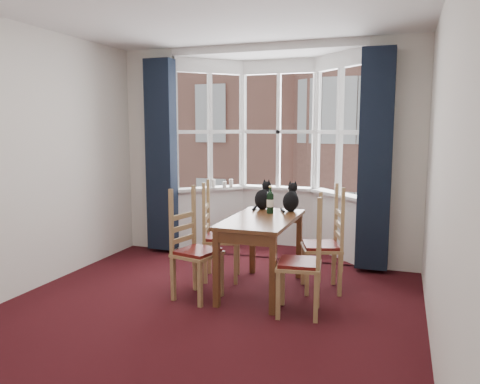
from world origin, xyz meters
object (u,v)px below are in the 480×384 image
at_px(dining_table, 262,229).
at_px(candle_short, 225,185).
at_px(chair_left_near, 190,252).
at_px(chair_right_far, 330,247).
at_px(chair_left_far, 214,239).
at_px(wine_bottle, 270,201).
at_px(chair_right_near, 309,265).
at_px(cat_right, 291,200).
at_px(candle_extra, 231,183).
at_px(candle_tall, 213,183).
at_px(cat_left, 263,198).

xyz_separation_m(dining_table, candle_short, (-1.06, 1.66, 0.23)).
xyz_separation_m(dining_table, chair_left_near, (-0.65, -0.40, -0.21)).
distance_m(chair_left_near, chair_right_far, 1.48).
bearing_deg(chair_left_near, chair_left_far, 88.91).
xyz_separation_m(wine_bottle, candle_short, (-1.07, 1.39, -0.02)).
height_order(chair_right_far, wine_bottle, wine_bottle).
distance_m(dining_table, wine_bottle, 0.37).
relative_size(chair_left_near, chair_right_near, 1.00).
height_order(cat_right, wine_bottle, cat_right).
relative_size(dining_table, candle_extra, 9.99).
bearing_deg(chair_right_near, candle_tall, 131.04).
distance_m(chair_right_near, chair_right_far, 0.73).
bearing_deg(chair_right_near, dining_table, 142.41).
height_order(cat_left, candle_short, cat_left).
distance_m(chair_right_far, cat_left, 0.97).
distance_m(chair_right_near, wine_bottle, 1.04).
bearing_deg(candle_tall, wine_bottle, -47.61).
bearing_deg(cat_right, chair_left_far, -162.41).
distance_m(chair_left_near, wine_bottle, 1.05).
relative_size(chair_left_far, cat_left, 2.64).
xyz_separation_m(cat_right, candle_tall, (-1.42, 1.15, -0.00)).
distance_m(cat_left, candle_tall, 1.55).
bearing_deg(candle_extra, chair_right_far, -40.61).
distance_m(candle_tall, candle_short, 0.17).
distance_m(dining_table, cat_right, 0.58).
bearing_deg(chair_right_near, candle_extra, 126.10).
relative_size(cat_left, cat_right, 1.01).
bearing_deg(chair_left_far, candle_extra, 102.75).
bearing_deg(candle_short, dining_table, -57.49).
height_order(chair_left_near, chair_right_far, same).
xyz_separation_m(candle_short, candle_extra, (0.09, 0.02, 0.02)).
relative_size(chair_left_far, chair_right_near, 1.00).
bearing_deg(cat_right, chair_left_near, -133.82).
relative_size(chair_right_far, cat_left, 2.64).
bearing_deg(candle_short, chair_left_near, -78.67).
bearing_deg(chair_left_far, cat_right, 17.59).
distance_m(dining_table, cat_left, 0.59).
height_order(chair_right_near, candle_extra, candle_extra).
distance_m(chair_right_near, cat_left, 1.30).
height_order(chair_left_near, chair_right_near, same).
height_order(chair_right_far, cat_right, cat_right).
distance_m(cat_left, cat_right, 0.34).
distance_m(wine_bottle, candle_tall, 1.84).
relative_size(chair_right_near, chair_right_far, 1.00).
xyz_separation_m(candle_tall, candle_extra, (0.26, 0.05, 0.00)).
bearing_deg(candle_extra, candle_short, -167.92).
bearing_deg(candle_short, cat_left, -51.17).
height_order(candle_short, candle_extra, candle_extra).
height_order(chair_right_near, wine_bottle, wine_bottle).
relative_size(candle_short, candle_extra, 0.71).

